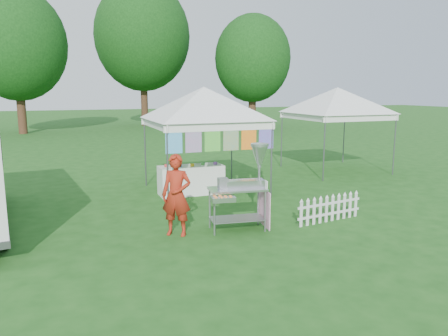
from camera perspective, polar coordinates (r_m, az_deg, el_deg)
name	(u,v)px	position (r m, az deg, el deg)	size (l,w,h in m)	color
ground	(256,226)	(9.55, 4.18, -7.62)	(120.00, 120.00, 0.00)	#1B4C15
canopy_main	(204,87)	(12.34, -2.66, 10.50)	(4.24, 4.24, 3.45)	#59595E
canopy_right	(338,88)	(16.22, 14.62, 10.13)	(4.24, 4.24, 3.45)	#59595E
tree_left	(16,44)	(32.42, -25.51, 14.39)	(6.40, 6.40, 9.53)	#3B1F15
tree_mid	(142,36)	(37.11, -10.62, 16.54)	(7.60, 7.60, 11.52)	#3B1F15
tree_right	(253,59)	(33.34, 3.78, 14.06)	(5.60, 5.60, 8.42)	#3B1F15
donut_cart	(246,180)	(9.08, 2.93, -1.56)	(1.40, 0.87, 1.81)	gray
vendor	(176,195)	(8.82, -6.23, -3.54)	(0.61, 0.40, 1.66)	maroon
picket_fence	(330,209)	(10.07, 13.62, -5.24)	(1.78, 0.29, 0.56)	silver
display_table	(191,180)	(12.36, -4.31, -1.55)	(1.80, 0.70, 0.81)	white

